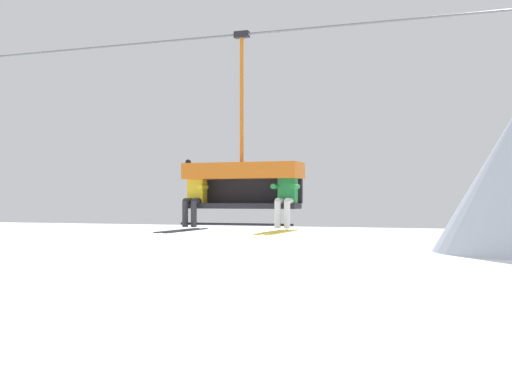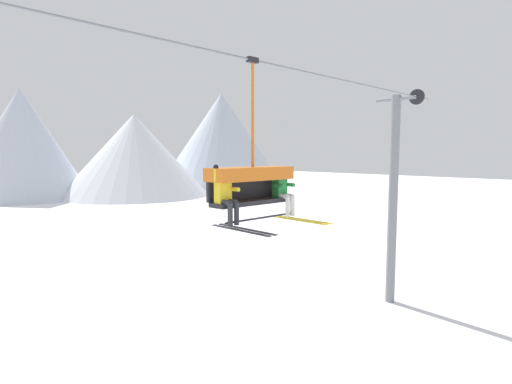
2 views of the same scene
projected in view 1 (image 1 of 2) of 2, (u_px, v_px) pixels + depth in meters
The scene contains 4 objects.
lift_cable at pixel (195, 39), 12.24m from camera, with size 20.53×0.05×0.05m.
chairlift_chair at pixel (243, 177), 11.96m from camera, with size 2.22×0.74×3.60m.
skier_yellow at pixel (194, 193), 12.05m from camera, with size 0.48×1.70×1.34m.
skier_green at pixel (286, 194), 11.45m from camera, with size 0.46×1.70×1.23m.
Camera 1 is at (5.49, -11.94, 4.89)m, focal length 45.00 mm.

